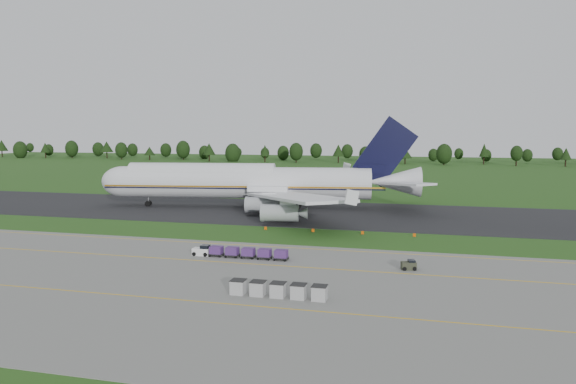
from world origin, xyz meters
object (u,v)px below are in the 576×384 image
(aircraft, at_px, (250,182))
(uld_row, at_px, (278,290))
(baggage_train, at_px, (238,252))
(edge_markers, at_px, (338,232))
(utility_cart, at_px, (409,266))

(aircraft, relative_size, uld_row, 7.01)
(baggage_train, xyz_separation_m, edge_markers, (11.00, 23.41, -0.60))
(utility_cart, bearing_deg, edge_markers, 119.56)
(utility_cart, distance_m, uld_row, 21.48)
(baggage_train, distance_m, edge_markers, 25.87)
(uld_row, distance_m, edge_markers, 40.88)
(baggage_train, bearing_deg, uld_row, -57.75)
(aircraft, distance_m, uld_row, 73.99)
(utility_cart, bearing_deg, aircraft, 127.31)
(aircraft, xyz_separation_m, baggage_train, (15.18, -51.52, -5.45))
(baggage_train, height_order, uld_row, uld_row)
(aircraft, xyz_separation_m, uld_row, (26.20, -68.98, -5.42))
(aircraft, height_order, utility_cart, aircraft)
(edge_markers, bearing_deg, aircraft, 132.97)
(utility_cart, relative_size, edge_markers, 0.08)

